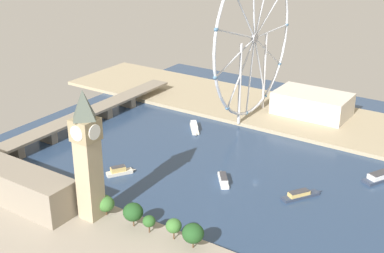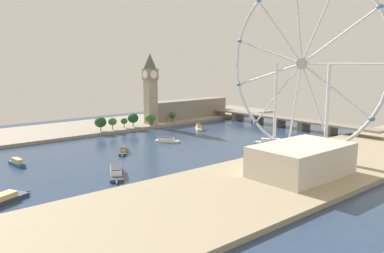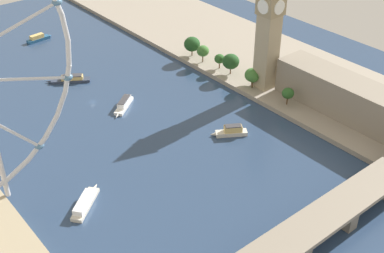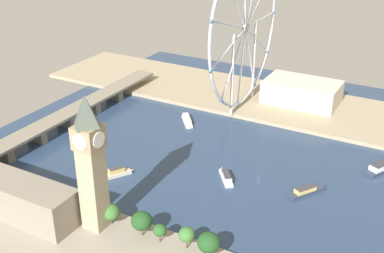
{
  "view_description": "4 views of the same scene",
  "coord_description": "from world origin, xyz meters",
  "views": [
    {
      "loc": [
        -281.76,
        -136.44,
        169.45
      ],
      "look_at": [
        22.75,
        66.38,
        16.93
      ],
      "focal_mm": 48.95,
      "sensor_mm": 36.0,
      "label": 1
    },
    {
      "loc": [
        270.87,
        -192.29,
        73.55
      ],
      "look_at": [
        9.66,
        29.18,
        16.09
      ],
      "focal_mm": 37.05,
      "sensor_mm": 36.0,
      "label": 2
    },
    {
      "loc": [
        129.78,
        257.82,
        164.1
      ],
      "look_at": [
        -20.69,
        74.32,
        10.29
      ],
      "focal_mm": 48.17,
      "sensor_mm": 36.0,
      "label": 3
    },
    {
      "loc": [
        -266.12,
        -96.99,
        170.95
      ],
      "look_at": [
        8.81,
        55.01,
        21.18
      ],
      "focal_mm": 46.24,
      "sensor_mm": 36.0,
      "label": 4
    }
  ],
  "objects": [
    {
      "name": "ground_plane",
      "position": [
        0.0,
        0.0,
        0.0
      ],
      "size": [
        419.36,
        419.36,
        0.0
      ],
      "primitive_type": "plane",
      "color": "navy"
    },
    {
      "name": "riverbank_right",
      "position": [
        124.68,
        0.0,
        1.5
      ],
      "size": [
        90.0,
        520.0,
        3.0
      ],
      "primitive_type": "cube",
      "color": "tan",
      "rests_on": "ground_plane"
    },
    {
      "name": "clock_tower",
      "position": [
        -95.45,
        57.64,
        43.68
      ],
      "size": [
        14.19,
        14.19,
        78.05
      ],
      "color": "tan",
      "rests_on": "riverbank_left"
    },
    {
      "name": "tree_row_embankment",
      "position": [
        -89.18,
        25.87,
        11.42
      ],
      "size": [
        13.26,
        101.22,
        14.45
      ],
      "color": "#513823",
      "rests_on": "riverbank_left"
    },
    {
      "name": "ferris_wheel",
      "position": [
        100.76,
        56.43,
        70.58
      ],
      "size": [
        131.72,
        3.2,
        133.45
      ],
      "color": "silver",
      "rests_on": "riverbank_right"
    },
    {
      "name": "riverside_hall",
      "position": [
        132.95,
        13.78,
        12.59
      ],
      "size": [
        39.23,
        63.33,
        19.17
      ],
      "primitive_type": "cube",
      "color": "beige",
      "rests_on": "riverbank_right"
    },
    {
      "name": "river_bridge",
      "position": [
        -0.0,
        166.07,
        8.13
      ],
      "size": [
        231.36,
        17.41,
        11.03
      ],
      "color": "gray",
      "rests_on": "ground_plane"
    },
    {
      "name": "tour_boat_0",
      "position": [
        -42.49,
        82.97,
        2.47
      ],
      "size": [
        19.85,
        14.45,
        6.27
      ],
      "rotation": [
        0.0,
        0.0,
        5.72
      ],
      "color": "beige",
      "rests_on": "ground_plane"
    },
    {
      "name": "tour_boat_1",
      "position": [
        -2.77,
        -33.32,
        1.91
      ],
      "size": [
        27.64,
        19.53,
        4.87
      ],
      "rotation": [
        0.0,
        0.0,
        5.72
      ],
      "color": "#2D384C",
      "rests_on": "ground_plane"
    },
    {
      "name": "tour_boat_3",
      "position": [
        51.03,
        -70.16,
        2.38
      ],
      "size": [
        35.35,
        22.24,
        5.75
      ],
      "rotation": [
        0.0,
        0.0,
        5.79
      ],
      "color": "#2D384C",
      "rests_on": "ground_plane"
    },
    {
      "name": "tour_boat_5",
      "position": [
        52.25,
        83.66,
        2.07
      ],
      "size": [
        23.53,
        20.09,
        4.81
      ],
      "rotation": [
        0.0,
        0.0,
        3.82
      ],
      "color": "beige",
      "rests_on": "ground_plane"
    },
    {
      "name": "tour_boat_6",
      "position": [
        -12.17,
        17.91,
        2.14
      ],
      "size": [
        22.27,
        18.25,
        5.14
      ],
      "rotation": [
        0.0,
        0.0,
        0.65
      ],
      "color": "white",
      "rests_on": "ground_plane"
    }
  ]
}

